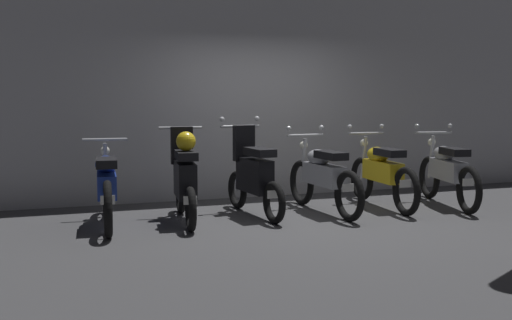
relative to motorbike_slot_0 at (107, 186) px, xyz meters
name	(u,v)px	position (x,y,z in m)	size (l,w,h in m)	color
ground_plane	(301,220)	(2.37, -0.44, -0.49)	(80.00, 80.00, 0.00)	#424244
back_wall	(250,92)	(2.37, 1.61, 1.13)	(16.00, 0.30, 3.25)	#ADADB2
motorbike_slot_0	(107,186)	(0.00, 0.00, 0.00)	(0.56, 1.95, 1.03)	black
motorbike_slot_1	(185,177)	(0.95, -0.06, 0.08)	(0.56, 1.68, 1.18)	black
motorbike_slot_2	(253,176)	(1.89, 0.06, 0.04)	(0.59, 1.68, 1.29)	black
motorbike_slot_3	(323,176)	(2.85, -0.06, 0.00)	(0.59, 1.95, 1.15)	black
motorbike_slot_4	(382,173)	(3.80, 0.03, 0.00)	(0.59, 1.95, 1.15)	black
motorbike_slot_5	(447,171)	(4.75, -0.16, 0.00)	(0.63, 1.93, 1.15)	black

